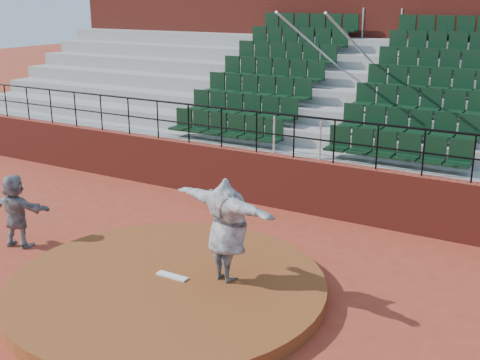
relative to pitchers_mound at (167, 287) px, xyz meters
The scene contains 9 objects.
ground 0.12m from the pitchers_mound, ahead, with size 90.00×90.00×0.00m, color #A33A24.
pitchers_mound is the anchor object (origin of this frame).
pitching_rubber 0.21m from the pitchers_mound, 90.00° to the left, with size 0.60×0.15×0.03m, color white.
boundary_wall 5.03m from the pitchers_mound, 90.00° to the left, with size 24.00×0.30×1.30m, color maroon.
wall_railing 5.35m from the pitchers_mound, 90.00° to the left, with size 24.04×0.05×1.03m.
seating_deck 8.75m from the pitchers_mound, 90.00° to the left, with size 24.00×5.97×4.63m.
press_box_facade 13.06m from the pitchers_mound, 90.00° to the left, with size 24.00×3.00×7.10m, color maroon.
pitcher 1.47m from the pitchers_mound, 32.95° to the left, with size 2.25×0.61×1.83m, color black.
fielder 3.96m from the pitchers_mound, behind, with size 1.42×0.45×1.54m, color black.
Camera 1 is at (5.84, -7.48, 4.94)m, focal length 45.00 mm.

